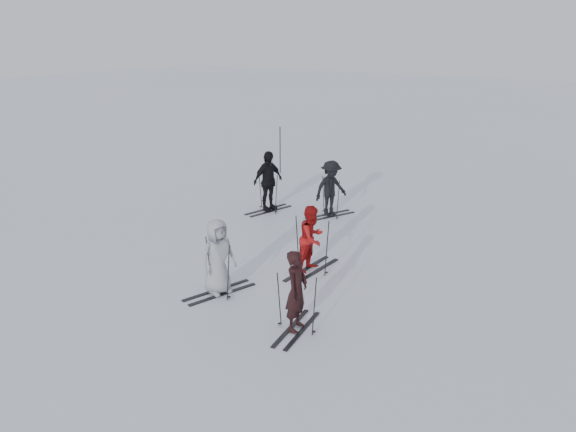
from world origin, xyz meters
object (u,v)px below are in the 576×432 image
Objects in this scene: skier_near_dark at (297,292)px; piste_marker at (280,150)px; skier_red at (312,239)px; skier_grey at (218,258)px; skier_uphill_left at (268,182)px; skier_uphill_far at (331,189)px.

piste_marker is (-7.49, 9.98, 0.13)m from skier_near_dark.
piste_marker is at bearing 41.37° from skier_red.
skier_near_dark reaches higher than skier_red.
skier_grey is 5.94m from skier_uphill_left.
skier_grey is (-2.27, 0.36, 0.04)m from skier_near_dark.
skier_uphill_left reaches higher than skier_grey.
piste_marker is (-2.59, 4.29, -0.02)m from skier_uphill_left.
skier_grey is at bearing -149.69° from skier_uphill_far.
skier_grey is 0.88× the size of skier_uphill_left.
skier_uphill_left is 2.00m from skier_uphill_far.
skier_uphill_left is (-3.63, 3.17, 0.15)m from skier_red.
skier_near_dark is 0.93× the size of skier_uphill_far.
skier_grey is 6.04m from skier_uphill_far.
piste_marker is (-6.23, 7.46, 0.13)m from skier_red.
skier_near_dark is at bearing -82.83° from skier_grey.
skier_uphill_far is 5.75m from piste_marker.
skier_near_dark is at bearing -53.13° from piste_marker.
skier_near_dark is 0.84× the size of skier_uphill_left.
skier_red is 9.72m from piste_marker.
piste_marker is (-4.47, 3.62, 0.07)m from skier_uphill_far.
skier_uphill_left reaches higher than skier_red.
skier_uphill_far is at bearing 15.49° from skier_near_dark.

